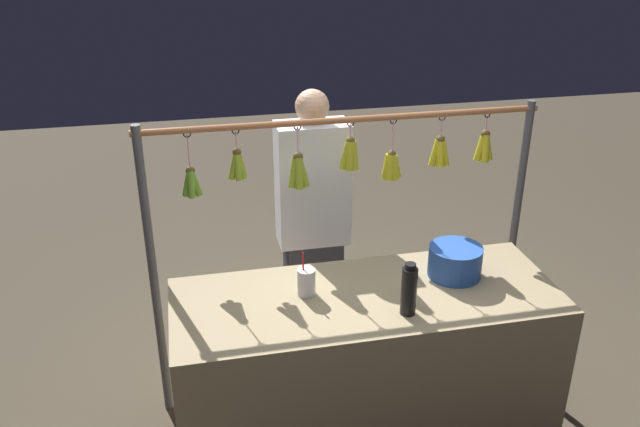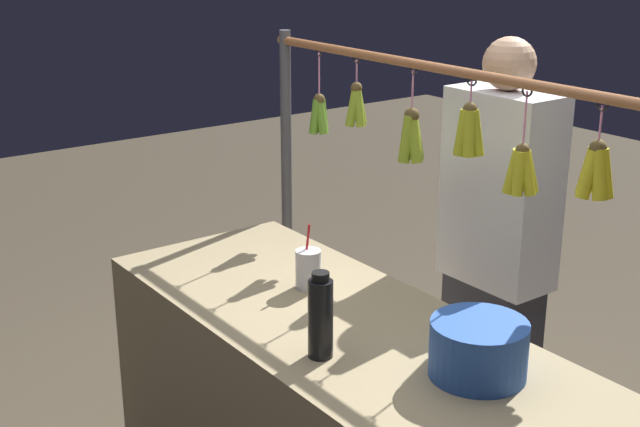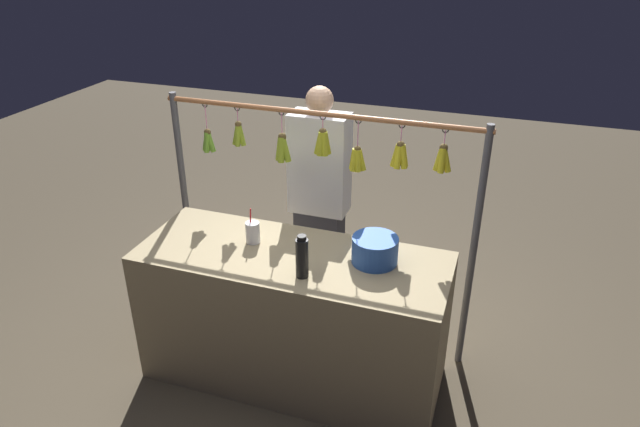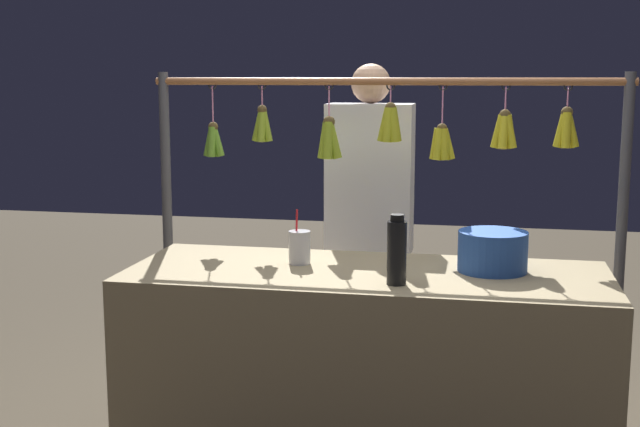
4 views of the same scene
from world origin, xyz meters
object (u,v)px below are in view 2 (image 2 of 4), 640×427
Objects in this scene: drink_cup at (308,269)px; water_bottle at (320,317)px; vendor_person at (495,272)px; blue_bucket at (478,349)px.

water_bottle is at bearing 148.31° from drink_cup.
vendor_person reaches higher than water_bottle.
water_bottle is 0.43m from blue_bucket.
blue_bucket is 1.21× the size of drink_cup.
water_bottle reaches higher than blue_bucket.
blue_bucket is (-0.33, -0.27, -0.04)m from water_bottle.
drink_cup is (0.74, 0.02, -0.01)m from blue_bucket.
drink_cup reaches higher than blue_bucket.
vendor_person is at bearing -104.02° from drink_cup.
vendor_person reaches higher than blue_bucket.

